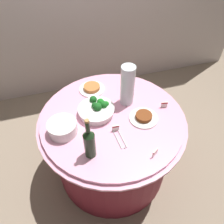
% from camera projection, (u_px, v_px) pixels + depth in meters
% --- Properties ---
extents(ground_plane, '(6.00, 6.00, 0.00)m').
position_uv_depth(ground_plane, '(112.00, 166.00, 2.23)').
color(ground_plane, gray).
extents(buffet_table, '(1.16, 1.16, 0.74)m').
position_uv_depth(buffet_table, '(112.00, 144.00, 1.96)').
color(buffet_table, maroon).
rests_on(buffet_table, ground_plane).
extents(broccoli_bowl, '(0.28, 0.28, 0.11)m').
position_uv_depth(broccoli_bowl, '(97.00, 109.00, 1.70)').
color(broccoli_bowl, white).
rests_on(broccoli_bowl, buffet_table).
extents(plate_stack, '(0.21, 0.21, 0.09)m').
position_uv_depth(plate_stack, '(63.00, 128.00, 1.56)').
color(plate_stack, white).
rests_on(plate_stack, buffet_table).
extents(wine_bottle, '(0.07, 0.07, 0.34)m').
position_uv_depth(wine_bottle, '(89.00, 142.00, 1.37)').
color(wine_bottle, '#1A3119').
rests_on(wine_bottle, buffet_table).
extents(decorative_fruit_vase, '(0.11, 0.11, 0.34)m').
position_uv_depth(decorative_fruit_vase, '(127.00, 86.00, 1.70)').
color(decorative_fruit_vase, silver).
rests_on(decorative_fruit_vase, buffet_table).
extents(serving_tongs, '(0.05, 0.17, 0.01)m').
position_uv_depth(serving_tongs, '(120.00, 140.00, 1.54)').
color(serving_tongs, silver).
rests_on(serving_tongs, buffet_table).
extents(food_plate_peanuts, '(0.22, 0.22, 0.04)m').
position_uv_depth(food_plate_peanuts, '(92.00, 88.00, 1.91)').
color(food_plate_peanuts, white).
rests_on(food_plate_peanuts, buffet_table).
extents(food_plate_stir_fry, '(0.22, 0.22, 0.04)m').
position_uv_depth(food_plate_stir_fry, '(144.00, 117.00, 1.67)').
color(food_plate_stir_fry, white).
rests_on(food_plate_stir_fry, buffet_table).
extents(label_placard_front, '(0.05, 0.01, 0.05)m').
position_uv_depth(label_placard_front, '(116.00, 128.00, 1.58)').
color(label_placard_front, white).
rests_on(label_placard_front, buffet_table).
extents(label_placard_mid, '(0.05, 0.03, 0.05)m').
position_uv_depth(label_placard_mid, '(155.00, 152.00, 1.44)').
color(label_placard_mid, white).
rests_on(label_placard_mid, buffet_table).
extents(label_placard_rear, '(0.05, 0.02, 0.05)m').
position_uv_depth(label_placard_rear, '(164.00, 104.00, 1.75)').
color(label_placard_rear, white).
rests_on(label_placard_rear, buffet_table).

